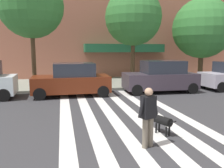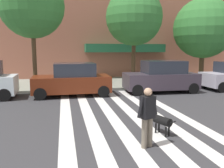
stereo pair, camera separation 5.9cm
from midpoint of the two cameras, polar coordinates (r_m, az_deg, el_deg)
The scene contains 10 objects.
ground_plane at distance 8.24m, azimuth -1.18°, elevation -10.20°, with size 160.00×160.00×0.00m, color #353538.
sidewalk_far at distance 17.83m, azimuth -7.09°, elevation 0.15°, with size 80.00×6.00×0.15m, color gray.
crosswalk_stripes at distance 8.43m, azimuth 4.73°, elevation -9.76°, with size 4.95×13.22×0.01m.
parked_car_behind_first at distance 13.47m, azimuth -9.55°, elevation 0.94°, with size 4.34×2.05×1.87m.
parked_car_third_in_line at distance 14.70m, azimuth 12.08°, elevation 1.66°, with size 4.47×2.13×1.95m.
street_tree_nearest at distance 15.85m, azimuth -18.96°, elevation 17.67°, with size 3.99×3.99×7.15m.
street_tree_middle at distance 17.48m, azimuth 5.53°, elevation 15.99°, with size 4.10×4.10×6.84m.
street_tree_further at distance 19.81m, azimuth 21.60°, elevation 12.56°, with size 4.61×4.61×6.41m.
pedestrian_dog_walker at distance 6.33m, azimuth 8.97°, elevation -7.32°, with size 0.68×0.37×1.64m.
dog_on_leash at distance 7.50m, azimuth 12.20°, elevation -8.73°, with size 0.51×0.96×0.65m.
Camera 2 is at (-1.41, -0.76, 2.64)m, focal length 37.26 mm.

